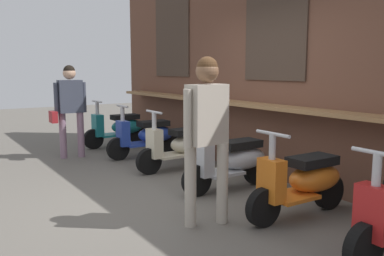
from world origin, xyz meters
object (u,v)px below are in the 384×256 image
at_px(shopper_with_handbag, 70,102).
at_px(shopper_browsing, 207,122).
at_px(scooter_silver, 233,160).
at_px(scooter_cream, 181,145).
at_px(scooter_teal, 120,127).
at_px(scooter_orange, 304,181).
at_px(scooter_blue, 148,136).

height_order(shopper_with_handbag, shopper_browsing, shopper_browsing).
height_order(scooter_silver, shopper_with_handbag, shopper_with_handbag).
xyz_separation_m(scooter_cream, shopper_with_handbag, (-1.84, -1.19, 0.62)).
xyz_separation_m(scooter_teal, scooter_silver, (3.68, -0.00, 0.00)).
bearing_deg(scooter_cream, shopper_browsing, 64.45).
distance_m(scooter_orange, shopper_with_handbag, 4.54).
relative_size(scooter_teal, shopper_with_handbag, 0.84).
relative_size(scooter_blue, scooter_silver, 1.00).
bearing_deg(shopper_browsing, scooter_silver, 122.29).
distance_m(scooter_cream, scooter_silver, 1.29).
distance_m(scooter_silver, scooter_orange, 1.21).
xyz_separation_m(scooter_blue, shopper_browsing, (3.27, -1.03, 0.68)).
bearing_deg(shopper_with_handbag, scooter_cream, 34.84).
distance_m(scooter_teal, shopper_browsing, 4.67).
bearing_deg(scooter_orange, scooter_silver, -88.72).
bearing_deg(scooter_blue, shopper_with_handbag, -28.57).
height_order(scooter_cream, scooter_silver, same).
bearing_deg(scooter_blue, scooter_teal, -88.65).
height_order(scooter_blue, scooter_silver, same).
relative_size(scooter_cream, shopper_with_handbag, 0.84).
xyz_separation_m(scooter_teal, scooter_blue, (1.24, -0.00, 0.00)).
relative_size(scooter_orange, shopper_browsing, 0.82).
distance_m(scooter_orange, shopper_browsing, 1.29).
relative_size(scooter_teal, scooter_cream, 1.00).
xyz_separation_m(scooter_blue, scooter_orange, (3.65, 0.00, 0.00)).
xyz_separation_m(scooter_cream, scooter_silver, (1.29, -0.00, 0.00)).
distance_m(shopper_with_handbag, shopper_browsing, 3.96).
xyz_separation_m(scooter_blue, scooter_silver, (2.44, 0.00, 0.00)).
height_order(scooter_cream, scooter_orange, same).
distance_m(scooter_cream, shopper_with_handbag, 2.27).
bearing_deg(scooter_teal, scooter_silver, 89.35).
distance_m(scooter_blue, scooter_silver, 2.44).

